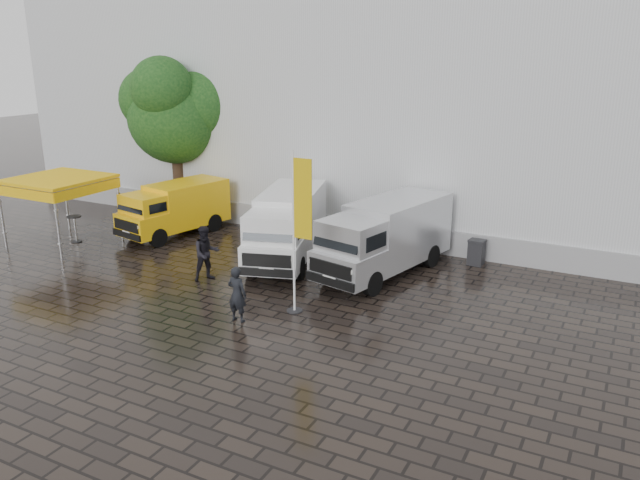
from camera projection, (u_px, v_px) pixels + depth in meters
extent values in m
plane|color=black|center=(281.00, 312.00, 19.49)|extent=(120.00, 120.00, 0.00)
cube|color=silver|center=(482.00, 89.00, 30.41)|extent=(44.00, 16.00, 12.00)
cube|color=gray|center=(424.00, 239.00, 25.20)|extent=(44.00, 0.15, 1.00)
cylinder|color=silver|center=(66.00, 201.00, 28.04)|extent=(0.10, 0.10, 2.69)
cylinder|color=silver|center=(120.00, 209.00, 26.61)|extent=(0.10, 0.10, 2.69)
cylinder|color=silver|center=(2.00, 217.00, 25.29)|extent=(0.10, 0.10, 2.69)
cylinder|color=silver|center=(58.00, 227.00, 23.87)|extent=(0.10, 0.10, 2.69)
cube|color=yellow|center=(58.00, 179.00, 25.53)|extent=(3.44, 3.44, 0.12)
cube|color=yellow|center=(23.00, 194.00, 24.18)|extent=(3.39, 0.04, 0.40)
cylinder|color=black|center=(295.00, 311.00, 19.55)|extent=(0.50, 0.50, 0.04)
cylinder|color=white|center=(294.00, 234.00, 18.81)|extent=(0.07, 0.07, 5.06)
cube|color=gold|center=(303.00, 199.00, 18.34)|extent=(0.60, 0.03, 2.43)
cylinder|color=black|center=(179.00, 175.00, 30.31)|extent=(0.56, 0.56, 4.00)
sphere|color=#123914|center=(175.00, 117.00, 29.49)|extent=(4.40, 4.40, 4.40)
sphere|color=#123914|center=(175.00, 77.00, 29.99)|extent=(2.60, 2.60, 2.60)
cylinder|color=black|center=(75.00, 229.00, 26.44)|extent=(0.60, 0.60, 1.13)
cube|color=black|center=(476.00, 252.00, 23.66)|extent=(0.62, 0.62, 0.98)
imported|color=black|center=(237.00, 294.00, 18.60)|extent=(0.64, 0.43, 1.74)
imported|color=black|center=(206.00, 253.00, 21.98)|extent=(1.17, 1.21, 1.97)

